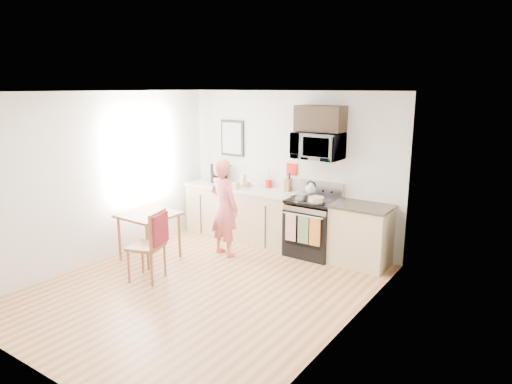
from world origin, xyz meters
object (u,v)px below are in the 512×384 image
Objects in this scene: range at (313,229)px; microwave at (318,146)px; chair at (155,236)px; person at (224,208)px; dining_table at (149,219)px; cake at (316,200)px.

range is 1.33m from microwave.
microwave is at bearing 42.88° from chair.
dining_table is (-0.86, -0.80, -0.13)m from person.
microwave is at bearing 90.06° from range.
microwave is (-0.00, 0.10, 1.32)m from range.
cake reaches higher than dining_table.
range reaches higher than cake.
microwave is 2.84m from chair.
dining_table is (-2.03, -1.71, -1.10)m from microwave.
person reaches higher than cake.
cake is at bearing -65.15° from microwave.
range is 2.60m from dining_table.
range is 2.54m from chair.
dining_table is 2.79× the size of cake.
microwave reaches higher than range.
chair is 2.47m from cake.
microwave is 1.77m from person.
microwave is 2.68× the size of cake.
dining_table is at bearing 53.81° from person.
person is (-1.17, -0.91, -0.97)m from microwave.
chair is at bearing 94.23° from person.
microwave reaches higher than dining_table.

